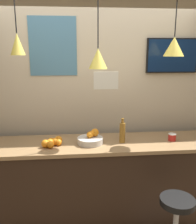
{
  "coord_description": "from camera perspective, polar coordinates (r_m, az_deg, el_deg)",
  "views": [
    {
      "loc": [
        -0.25,
        -1.96,
        2.01
      ],
      "look_at": [
        0.0,
        0.67,
        1.37
      ],
      "focal_mm": 40.0,
      "sensor_mm": 36.0,
      "label": 1
    }
  ],
  "objects": [
    {
      "name": "wall_poster",
      "position": [
        3.03,
        -10.27,
        14.54
      ],
      "size": [
        0.55,
        0.01,
        0.67
      ],
      "color": "teal"
    },
    {
      "name": "hanging_menu_board",
      "position": [
        2.43,
        1.84,
        7.22
      ],
      "size": [
        0.24,
        0.01,
        0.17
      ],
      "color": "white"
    },
    {
      "name": "pendant_lamp_middle",
      "position": [
        2.64,
        0.01,
        12.23
      ],
      "size": [
        0.2,
        0.2,
        0.97
      ],
      "color": "black"
    },
    {
      "name": "pendant_lamp_left",
      "position": [
        2.68,
        -17.96,
        14.65
      ],
      "size": [
        0.15,
        0.15,
        0.83
      ],
      "color": "black"
    },
    {
      "name": "bar_stool",
      "position": [
        2.67,
        17.35,
        -22.79
      ],
      "size": [
        0.38,
        0.38,
        0.69
      ],
      "color": "#B7B7BC",
      "rests_on": "ground_plane"
    },
    {
      "name": "pendant_lamp_right",
      "position": [
        2.83,
        16.98,
        14.17
      ],
      "size": [
        0.22,
        0.22,
        0.84
      ],
      "color": "black"
    },
    {
      "name": "juice_bottle",
      "position": [
        2.79,
        5.59,
        -4.62
      ],
      "size": [
        0.06,
        0.06,
        0.28
      ],
      "color": "olive",
      "rests_on": "service_counter"
    },
    {
      "name": "mounted_tv",
      "position": [
        3.23,
        16.58,
        12.24
      ],
      "size": [
        0.63,
        0.04,
        0.41
      ],
      "color": "black"
    },
    {
      "name": "service_counter",
      "position": [
        3.04,
        -0.0,
        -15.94
      ],
      "size": [
        2.97,
        0.63,
        1.02
      ],
      "color": "black",
      "rests_on": "ground_plane"
    },
    {
      "name": "back_wall",
      "position": [
        3.11,
        -0.74,
        3.29
      ],
      "size": [
        8.0,
        0.06,
        2.9
      ],
      "color": "beige",
      "rests_on": "ground_plane"
    },
    {
      "name": "spread_jar",
      "position": [
        2.98,
        16.58,
        -5.52
      ],
      "size": [
        0.09,
        0.09,
        0.08
      ],
      "color": "red",
      "rests_on": "service_counter"
    },
    {
      "name": "fruit_bowl",
      "position": [
        2.78,
        -1.68,
        -6.2
      ],
      "size": [
        0.28,
        0.28,
        0.15
      ],
      "color": "beige",
      "rests_on": "service_counter"
    },
    {
      "name": "orange_pile",
      "position": [
        2.76,
        -10.23,
        -6.77
      ],
      "size": [
        0.22,
        0.22,
        0.09
      ],
      "color": "orange",
      "rests_on": "service_counter"
    }
  ]
}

